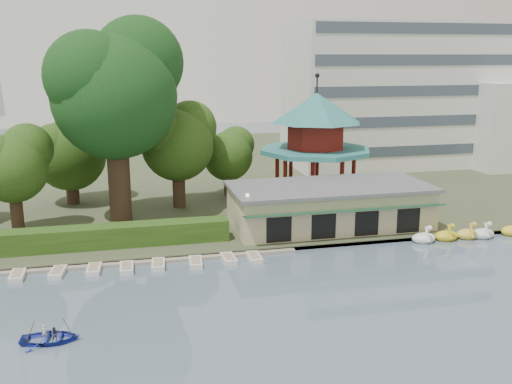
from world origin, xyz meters
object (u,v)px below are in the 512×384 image
object	(u,v)px
boathouse	(330,205)
pavilion	(316,136)
big_tree	(116,86)
dock	(83,265)
rowboat_with_passengers	(50,334)

from	to	relation	value
boathouse	pavilion	size ratio (longest dim) A/B	1.38
big_tree	pavilion	bearing A→B (deg)	10.37
dock	big_tree	world-z (taller)	big_tree
boathouse	big_tree	size ratio (longest dim) A/B	0.97
pavilion	big_tree	distance (m)	21.96
pavilion	rowboat_with_passengers	distance (m)	37.43
dock	pavilion	distance (m)	29.14
dock	pavilion	size ratio (longest dim) A/B	2.52
rowboat_with_passengers	pavilion	bearing A→B (deg)	46.86
dock	big_tree	size ratio (longest dim) A/B	1.76
pavilion	rowboat_with_passengers	bearing A→B (deg)	-133.14
boathouse	rowboat_with_passengers	size ratio (longest dim) A/B	3.79
pavilion	big_tree	xyz separation A→B (m)	(-20.84, -3.81, 5.77)
big_tree	rowboat_with_passengers	distance (m)	26.68
pavilion	rowboat_with_passengers	world-z (taller)	pavilion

